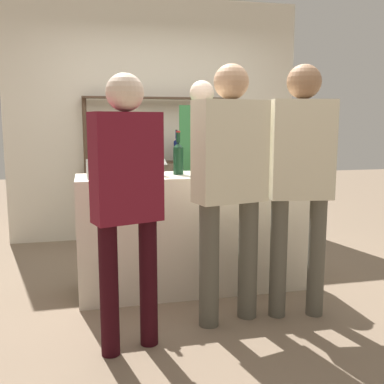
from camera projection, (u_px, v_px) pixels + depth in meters
name	position (u px, v px, depth m)	size (l,w,h in m)	color
ground_plane	(192.00, 288.00, 3.78)	(16.00, 16.00, 0.00)	#7A6651
bar_counter	(192.00, 232.00, 3.70)	(1.84, 0.54, 0.96)	beige
back_wall	(156.00, 120.00, 5.36)	(3.44, 0.12, 2.80)	beige
back_shelf	(160.00, 147.00, 5.24)	(1.72, 0.18, 1.66)	#4C3828
counter_bottle_0	(127.00, 162.00, 3.35)	(0.09, 0.09, 0.31)	brown
counter_bottle_1	(178.00, 157.00, 3.61)	(0.08, 0.08, 0.35)	black
counter_bottle_2	(271.00, 155.00, 3.88)	(0.08, 0.08, 0.37)	brown
counter_bottle_3	(146.00, 160.00, 3.49)	(0.08, 0.08, 0.32)	silver
counter_bottle_4	(235.00, 159.00, 3.52)	(0.07, 0.07, 0.35)	black
wine_glass	(162.00, 160.00, 3.50)	(0.09, 0.09, 0.17)	silver
ice_bucket	(284.00, 160.00, 3.71)	(0.20, 0.20, 0.22)	black
cork_jar	(95.00, 169.00, 3.34)	(0.12, 0.12, 0.14)	silver
customer_center	(230.00, 176.00, 3.00)	(0.52, 0.32, 1.76)	#575347
customer_right	(301.00, 171.00, 3.09)	(0.46, 0.26, 1.77)	#575347
server_behind_counter	(202.00, 156.00, 4.32)	(0.46, 0.28, 1.77)	black
customer_left	(127.00, 191.00, 2.61)	(0.43, 0.29, 1.66)	black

